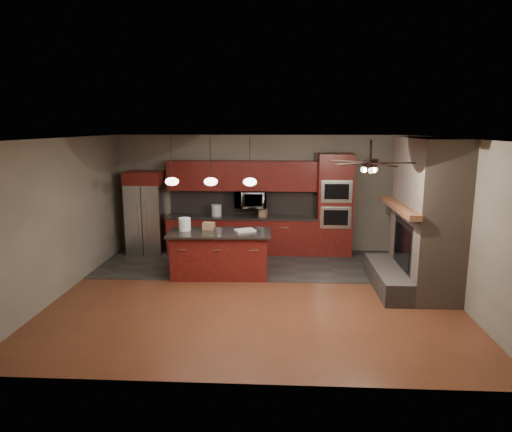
# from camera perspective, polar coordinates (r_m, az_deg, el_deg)

# --- Properties ---
(ground) EXTENTS (7.00, 7.00, 0.00)m
(ground) POSITION_cam_1_polar(r_m,az_deg,el_deg) (8.46, -0.02, -9.61)
(ground) COLOR brown
(ground) RESTS_ON ground
(ceiling) EXTENTS (7.00, 6.00, 0.02)m
(ceiling) POSITION_cam_1_polar(r_m,az_deg,el_deg) (7.91, -0.02, 9.71)
(ceiling) COLOR white
(ceiling) RESTS_ON back_wall
(back_wall) EXTENTS (7.00, 0.02, 2.80)m
(back_wall) POSITION_cam_1_polar(r_m,az_deg,el_deg) (11.02, 0.82, 2.82)
(back_wall) COLOR gray
(back_wall) RESTS_ON ground
(right_wall) EXTENTS (0.02, 6.00, 2.80)m
(right_wall) POSITION_cam_1_polar(r_m,az_deg,el_deg) (8.63, 23.88, -0.50)
(right_wall) COLOR gray
(right_wall) RESTS_ON ground
(left_wall) EXTENTS (0.02, 6.00, 2.80)m
(left_wall) POSITION_cam_1_polar(r_m,az_deg,el_deg) (8.97, -22.96, -0.02)
(left_wall) COLOR gray
(left_wall) RESTS_ON ground
(slate_tile_patch) EXTENTS (7.00, 2.40, 0.01)m
(slate_tile_patch) POSITION_cam_1_polar(r_m,az_deg,el_deg) (10.16, 0.53, -5.98)
(slate_tile_patch) COLOR #2E2C29
(slate_tile_patch) RESTS_ON ground
(fireplace_column) EXTENTS (1.30, 2.10, 2.80)m
(fireplace_column) POSITION_cam_1_polar(r_m,az_deg,el_deg) (8.87, 20.14, -0.61)
(fireplace_column) COLOR #776455
(fireplace_column) RESTS_ON ground
(back_cabinetry) EXTENTS (3.59, 0.64, 2.20)m
(back_cabinetry) POSITION_cam_1_polar(r_m,az_deg,el_deg) (10.89, -1.73, 0.00)
(back_cabinetry) COLOR maroon
(back_cabinetry) RESTS_ON ground
(oven_tower) EXTENTS (0.80, 0.63, 2.38)m
(oven_tower) POSITION_cam_1_polar(r_m,az_deg,el_deg) (10.82, 9.79, 1.38)
(oven_tower) COLOR maroon
(oven_tower) RESTS_ON ground
(microwave) EXTENTS (0.73, 0.41, 0.50)m
(microwave) POSITION_cam_1_polar(r_m,az_deg,el_deg) (10.81, -0.69, 2.11)
(microwave) COLOR silver
(microwave) RESTS_ON back_cabinetry
(refrigerator) EXTENTS (0.83, 0.75, 1.96)m
(refrigerator) POSITION_cam_1_polar(r_m,az_deg,el_deg) (11.18, -13.58, 0.44)
(refrigerator) COLOR silver
(refrigerator) RESTS_ON ground
(kitchen_island) EXTENTS (2.08, 1.01, 0.92)m
(kitchen_island) POSITION_cam_1_polar(r_m,az_deg,el_deg) (9.28, -4.55, -4.73)
(kitchen_island) COLOR maroon
(kitchen_island) RESTS_ON ground
(white_bucket) EXTENTS (0.32, 0.32, 0.26)m
(white_bucket) POSITION_cam_1_polar(r_m,az_deg,el_deg) (9.35, -8.91, -1.02)
(white_bucket) COLOR white
(white_bucket) RESTS_ON kitchen_island
(paint_can) EXTENTS (0.20, 0.20, 0.11)m
(paint_can) POSITION_cam_1_polar(r_m,az_deg,el_deg) (9.06, -4.83, -1.80)
(paint_can) COLOR #A9A9AE
(paint_can) RESTS_ON kitchen_island
(paint_tray) EXTENTS (0.47, 0.41, 0.04)m
(paint_tray) POSITION_cam_1_polar(r_m,az_deg,el_deg) (9.19, -1.38, -1.80)
(paint_tray) COLOR silver
(paint_tray) RESTS_ON kitchen_island
(cardboard_box) EXTENTS (0.25, 0.20, 0.15)m
(cardboard_box) POSITION_cam_1_polar(r_m,az_deg,el_deg) (9.40, -5.94, -1.23)
(cardboard_box) COLOR #A67B56
(cardboard_box) RESTS_ON kitchen_island
(counter_bucket) EXTENTS (0.24, 0.24, 0.27)m
(counter_bucket) POSITION_cam_1_polar(r_m,az_deg,el_deg) (10.89, -4.97, 0.72)
(counter_bucket) COLOR silver
(counter_bucket) RESTS_ON back_cabinetry
(counter_box) EXTENTS (0.21, 0.19, 0.19)m
(counter_box) POSITION_cam_1_polar(r_m,az_deg,el_deg) (10.75, 0.89, 0.40)
(counter_box) COLOR #93694C
(counter_box) RESTS_ON back_cabinetry
(pendant_left) EXTENTS (0.26, 0.26, 0.92)m
(pendant_left) POSITION_cam_1_polar(r_m,az_deg,el_deg) (8.91, -10.46, 4.30)
(pendant_left) COLOR black
(pendant_left) RESTS_ON ceiling
(pendant_center) EXTENTS (0.26, 0.26, 0.92)m
(pendant_center) POSITION_cam_1_polar(r_m,az_deg,el_deg) (8.76, -5.67, 4.32)
(pendant_center) COLOR black
(pendant_center) RESTS_ON ceiling
(pendant_right) EXTENTS (0.26, 0.26, 0.92)m
(pendant_right) POSITION_cam_1_polar(r_m,az_deg,el_deg) (8.68, -0.76, 4.31)
(pendant_right) COLOR black
(pendant_right) RESTS_ON ceiling
(ceiling_fan) EXTENTS (1.27, 1.33, 0.41)m
(ceiling_fan) POSITION_cam_1_polar(r_m,az_deg,el_deg) (7.25, 14.07, 6.53)
(ceiling_fan) COLOR black
(ceiling_fan) RESTS_ON ceiling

